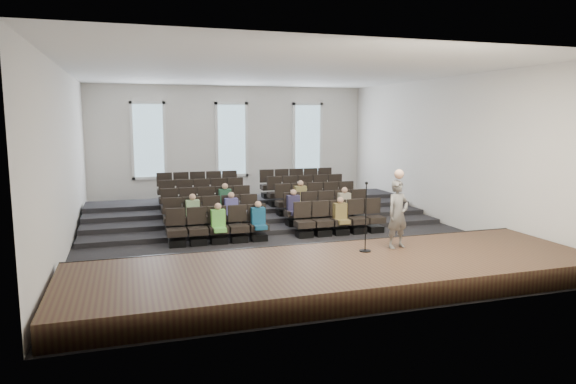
# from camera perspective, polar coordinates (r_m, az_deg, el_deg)

# --- Properties ---
(ground) EXTENTS (14.00, 14.00, 0.00)m
(ground) POSITION_cam_1_polar(r_m,az_deg,el_deg) (16.19, -1.31, -4.73)
(ground) COLOR black
(ground) RESTS_ON ground
(ceiling) EXTENTS (12.00, 14.00, 0.02)m
(ceiling) POSITION_cam_1_polar(r_m,az_deg,el_deg) (15.84, -1.37, 13.22)
(ceiling) COLOR white
(ceiling) RESTS_ON ground
(wall_back) EXTENTS (12.00, 0.04, 5.00)m
(wall_back) POSITION_cam_1_polar(r_m,az_deg,el_deg) (22.64, -6.31, 5.31)
(wall_back) COLOR silver
(wall_back) RESTS_ON ground
(wall_front) EXTENTS (12.00, 0.04, 5.00)m
(wall_front) POSITION_cam_1_polar(r_m,az_deg,el_deg) (9.31, 10.76, 1.12)
(wall_front) COLOR silver
(wall_front) RESTS_ON ground
(wall_left) EXTENTS (0.04, 14.00, 5.00)m
(wall_left) POSITION_cam_1_polar(r_m,az_deg,el_deg) (15.29, -23.60, 3.30)
(wall_left) COLOR silver
(wall_left) RESTS_ON ground
(wall_right) EXTENTS (0.04, 14.00, 5.00)m
(wall_right) POSITION_cam_1_polar(r_m,az_deg,el_deg) (18.42, 17.01, 4.35)
(wall_right) COLOR silver
(wall_right) RESTS_ON ground
(stage) EXTENTS (11.80, 3.60, 0.50)m
(stage) POSITION_cam_1_polar(r_m,az_deg,el_deg) (11.48, 5.88, -8.94)
(stage) COLOR #412F1C
(stage) RESTS_ON ground
(stage_lip) EXTENTS (11.80, 0.06, 0.52)m
(stage_lip) POSITION_cam_1_polar(r_m,az_deg,el_deg) (13.06, 2.78, -6.78)
(stage_lip) COLOR black
(stage_lip) RESTS_ON ground
(risers) EXTENTS (11.80, 4.80, 0.60)m
(risers) POSITION_cam_1_polar(r_m,az_deg,el_deg) (19.16, -3.96, -2.13)
(risers) COLOR black
(risers) RESTS_ON ground
(seating_rows) EXTENTS (6.80, 4.70, 1.67)m
(seating_rows) POSITION_cam_1_polar(r_m,az_deg,el_deg) (17.51, -2.72, -1.48)
(seating_rows) COLOR black
(seating_rows) RESTS_ON ground
(windows) EXTENTS (8.44, 0.10, 3.24)m
(windows) POSITION_cam_1_polar(r_m,az_deg,el_deg) (22.56, -6.28, 5.81)
(windows) COLOR white
(windows) RESTS_ON wall_back
(audience) EXTENTS (5.45, 2.64, 1.10)m
(audience) POSITION_cam_1_polar(r_m,az_deg,el_deg) (16.31, -2.15, -1.73)
(audience) COLOR #68C74F
(audience) RESTS_ON seating_rows
(speaker) EXTENTS (0.67, 0.52, 1.66)m
(speaker) POSITION_cam_1_polar(r_m,az_deg,el_deg) (12.67, 12.11, -2.42)
(speaker) COLOR #5E5C59
(speaker) RESTS_ON stage
(mic_stand) EXTENTS (0.28, 0.28, 1.67)m
(mic_stand) POSITION_cam_1_polar(r_m,az_deg,el_deg) (12.25, 8.60, -4.28)
(mic_stand) COLOR black
(mic_stand) RESTS_ON stage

